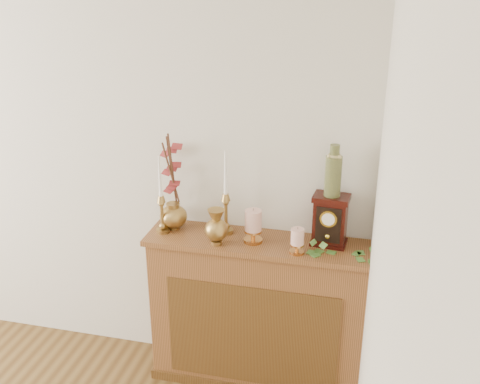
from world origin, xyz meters
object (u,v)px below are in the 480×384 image
(candlestick_center, at_px, (226,207))
(ginger_jar, at_px, (173,183))
(candlestick_left, at_px, (162,208))
(bud_vase, at_px, (216,227))
(mantel_clock, at_px, (330,221))
(ceramic_vase, at_px, (333,173))

(candlestick_center, distance_m, ginger_jar, 0.33)
(candlestick_left, relative_size, bud_vase, 2.22)
(ginger_jar, bearing_deg, candlestick_center, -5.14)
(candlestick_center, height_order, mantel_clock, candlestick_center)
(candlestick_left, bearing_deg, candlestick_center, 12.26)
(candlestick_left, xyz_separation_m, bud_vase, (0.33, -0.07, -0.05))
(mantel_clock, bearing_deg, candlestick_center, -175.19)
(ginger_jar, relative_size, ceramic_vase, 2.09)
(candlestick_left, height_order, candlestick_center, candlestick_center)
(candlestick_left, relative_size, ceramic_vase, 1.63)
(bud_vase, distance_m, ceramic_vase, 0.68)
(candlestick_left, bearing_deg, ceramic_vase, 4.68)
(candlestick_left, height_order, ceramic_vase, ceramic_vase)
(ginger_jar, distance_m, ceramic_vase, 0.89)
(candlestick_left, height_order, mantel_clock, candlestick_left)
(ceramic_vase, bearing_deg, ginger_jar, 178.17)
(mantel_clock, bearing_deg, ginger_jar, -176.92)
(candlestick_left, bearing_deg, mantel_clock, 4.53)
(ceramic_vase, bearing_deg, mantel_clock, -95.08)
(mantel_clock, bearing_deg, ceramic_vase, 90.00)
(candlestick_center, height_order, ginger_jar, ginger_jar)
(ginger_jar, bearing_deg, bud_vase, -30.18)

